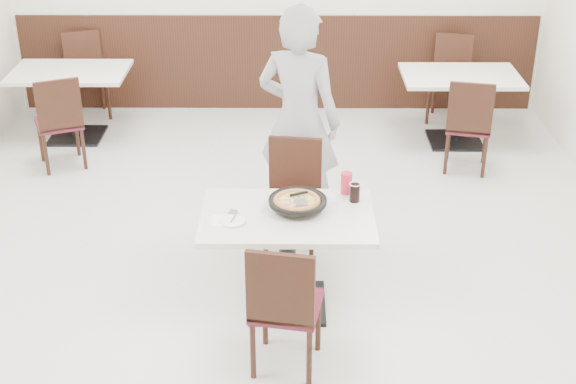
{
  "coord_description": "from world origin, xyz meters",
  "views": [
    {
      "loc": [
        0.17,
        -5.43,
        3.38
      ],
      "look_at": [
        0.14,
        -0.3,
        0.79
      ],
      "focal_mm": 50.0,
      "sensor_mm": 36.0,
      "label": 1
    }
  ],
  "objects_px": {
    "pizza_pan": "(298,205)",
    "diner_person": "(299,121)",
    "pizza": "(297,203)",
    "bg_chair_right_near": "(469,124)",
    "main_table": "(287,261)",
    "bg_table_right": "(457,109)",
    "red_cup": "(346,183)",
    "cola_glass": "(355,193)",
    "bg_table_left": "(74,104)",
    "side_plate": "(233,221)",
    "chair_far": "(292,203)",
    "bg_chair_left_near": "(59,121)",
    "bg_chair_left_far": "(87,77)",
    "bg_chair_right_far": "(449,80)",
    "chair_near": "(286,303)"
  },
  "relations": [
    {
      "from": "diner_person",
      "to": "bg_chair_left_far",
      "type": "distance_m",
      "value": 3.52
    },
    {
      "from": "bg_table_left",
      "to": "bg_chair_right_far",
      "type": "xyz_separation_m",
      "value": [
        4.07,
        0.52,
        0.1
      ]
    },
    {
      "from": "bg_chair_left_far",
      "to": "side_plate",
      "type": "bearing_deg",
      "value": 93.22
    },
    {
      "from": "main_table",
      "to": "pizza_pan",
      "type": "relative_size",
      "value": 3.65
    },
    {
      "from": "main_table",
      "to": "bg_chair_right_far",
      "type": "height_order",
      "value": "bg_chair_right_far"
    },
    {
      "from": "bg_chair_left_near",
      "to": "bg_chair_right_near",
      "type": "xyz_separation_m",
      "value": [
        4.0,
        -0.05,
        0.0
      ]
    },
    {
      "from": "bg_table_left",
      "to": "bg_table_right",
      "type": "bearing_deg",
      "value": -1.43
    },
    {
      "from": "main_table",
      "to": "side_plate",
      "type": "relative_size",
      "value": 7.02
    },
    {
      "from": "bg_chair_right_near",
      "to": "red_cup",
      "type": "bearing_deg",
      "value": -110.17
    },
    {
      "from": "bg_table_right",
      "to": "bg_chair_left_near",
      "type": "bearing_deg",
      "value": -171.23
    },
    {
      "from": "chair_far",
      "to": "diner_person",
      "type": "height_order",
      "value": "diner_person"
    },
    {
      "from": "pizza_pan",
      "to": "pizza",
      "type": "distance_m",
      "value": 0.02
    },
    {
      "from": "pizza_pan",
      "to": "pizza",
      "type": "bearing_deg",
      "value": -120.67
    },
    {
      "from": "pizza_pan",
      "to": "side_plate",
      "type": "height_order",
      "value": "pizza_pan"
    },
    {
      "from": "bg_chair_right_near",
      "to": "side_plate",
      "type": "bearing_deg",
      "value": -117.65
    },
    {
      "from": "diner_person",
      "to": "bg_chair_left_far",
      "type": "relative_size",
      "value": 2.02
    },
    {
      "from": "pizza",
      "to": "cola_glass",
      "type": "distance_m",
      "value": 0.44
    },
    {
      "from": "chair_near",
      "to": "diner_person",
      "type": "relative_size",
      "value": 0.49
    },
    {
      "from": "main_table",
      "to": "red_cup",
      "type": "height_order",
      "value": "red_cup"
    },
    {
      "from": "pizza_pan",
      "to": "diner_person",
      "type": "relative_size",
      "value": 0.17
    },
    {
      "from": "main_table",
      "to": "bg_chair_left_near",
      "type": "xyz_separation_m",
      "value": [
        -2.26,
        2.42,
        0.1
      ]
    },
    {
      "from": "bg_table_right",
      "to": "bg_chair_right_near",
      "type": "distance_m",
      "value": 0.68
    },
    {
      "from": "main_table",
      "to": "cola_glass",
      "type": "bearing_deg",
      "value": 23.37
    },
    {
      "from": "chair_far",
      "to": "bg_table_left",
      "type": "relative_size",
      "value": 0.79
    },
    {
      "from": "bg_table_right",
      "to": "pizza_pan",
      "type": "bearing_deg",
      "value": -119.67
    },
    {
      "from": "pizza",
      "to": "bg_chair_right_near",
      "type": "relative_size",
      "value": 0.31
    },
    {
      "from": "bg_chair_right_near",
      "to": "cola_glass",
      "type": "bearing_deg",
      "value": -107.58
    },
    {
      "from": "pizza_pan",
      "to": "red_cup",
      "type": "bearing_deg",
      "value": 36.9
    },
    {
      "from": "pizza_pan",
      "to": "bg_table_left",
      "type": "bearing_deg",
      "value": 127.6
    },
    {
      "from": "pizza",
      "to": "bg_table_left",
      "type": "relative_size",
      "value": 0.25
    },
    {
      "from": "bg_chair_right_far",
      "to": "pizza",
      "type": "bearing_deg",
      "value": 83.53
    },
    {
      "from": "diner_person",
      "to": "bg_chair_left_far",
      "type": "xyz_separation_m",
      "value": [
        -2.37,
        2.55,
        -0.49
      ]
    },
    {
      "from": "pizza",
      "to": "cola_glass",
      "type": "bearing_deg",
      "value": 19.6
    },
    {
      "from": "pizza_pan",
      "to": "bg_chair_left_far",
      "type": "height_order",
      "value": "bg_chair_left_far"
    },
    {
      "from": "chair_far",
      "to": "pizza",
      "type": "relative_size",
      "value": 3.19
    },
    {
      "from": "cola_glass",
      "to": "red_cup",
      "type": "height_order",
      "value": "red_cup"
    },
    {
      "from": "pizza_pan",
      "to": "cola_glass",
      "type": "height_order",
      "value": "cola_glass"
    },
    {
      "from": "chair_near",
      "to": "diner_person",
      "type": "distance_m",
      "value": 1.94
    },
    {
      "from": "chair_far",
      "to": "bg_chair_left_near",
      "type": "relative_size",
      "value": 1.0
    },
    {
      "from": "bg_chair_right_far",
      "to": "bg_chair_left_far",
      "type": "bearing_deg",
      "value": 17.43
    },
    {
      "from": "cola_glass",
      "to": "red_cup",
      "type": "distance_m",
      "value": 0.14
    },
    {
      "from": "bg_table_right",
      "to": "bg_table_left",
      "type": "bearing_deg",
      "value": 178.57
    },
    {
      "from": "diner_person",
      "to": "chair_near",
      "type": "bearing_deg",
      "value": 108.49
    },
    {
      "from": "cola_glass",
      "to": "bg_chair_left_far",
      "type": "relative_size",
      "value": 0.14
    },
    {
      "from": "chair_near",
      "to": "pizza_pan",
      "type": "distance_m",
      "value": 0.8
    },
    {
      "from": "pizza",
      "to": "red_cup",
      "type": "distance_m",
      "value": 0.45
    },
    {
      "from": "pizza_pan",
      "to": "bg_chair_right_near",
      "type": "bearing_deg",
      "value": 54.05
    },
    {
      "from": "cola_glass",
      "to": "bg_chair_right_near",
      "type": "height_order",
      "value": "bg_chair_right_near"
    },
    {
      "from": "bg_chair_left_near",
      "to": "chair_far",
      "type": "bearing_deg",
      "value": -60.82
    },
    {
      "from": "diner_person",
      "to": "bg_table_left",
      "type": "distance_m",
      "value": 3.12
    }
  ]
}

